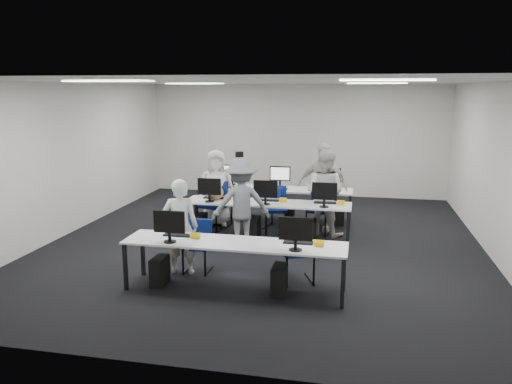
% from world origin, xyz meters
% --- Properties ---
extents(room, '(9.00, 9.02, 3.00)m').
position_xyz_m(room, '(0.00, 0.00, 1.50)').
color(room, black).
rests_on(room, ground).
extents(ceiling_panels, '(5.20, 4.60, 0.02)m').
position_xyz_m(ceiling_panels, '(0.00, 0.00, 2.98)').
color(ceiling_panels, white).
rests_on(ceiling_panels, room).
extents(desk_front, '(3.20, 0.70, 0.73)m').
position_xyz_m(desk_front, '(0.00, -2.40, 0.68)').
color(desk_front, white).
rests_on(desk_front, ground).
extents(desk_mid, '(3.20, 0.70, 0.73)m').
position_xyz_m(desk_mid, '(0.00, 0.20, 0.68)').
color(desk_mid, white).
rests_on(desk_mid, ground).
extents(desk_back, '(3.20, 0.70, 0.73)m').
position_xyz_m(desk_back, '(0.00, 1.60, 0.68)').
color(desk_back, white).
rests_on(desk_back, ground).
extents(equipment_front, '(2.51, 0.41, 1.19)m').
position_xyz_m(equipment_front, '(-0.19, -2.42, 0.36)').
color(equipment_front, '#0D65AA').
rests_on(equipment_front, desk_front).
extents(equipment_mid, '(2.91, 0.41, 1.19)m').
position_xyz_m(equipment_mid, '(-0.19, 0.18, 0.36)').
color(equipment_mid, white).
rests_on(equipment_mid, desk_mid).
extents(equipment_back, '(2.91, 0.41, 1.19)m').
position_xyz_m(equipment_back, '(0.19, 1.62, 0.36)').
color(equipment_back, white).
rests_on(equipment_back, desk_back).
extents(chair_0, '(0.40, 0.44, 0.82)m').
position_xyz_m(chair_0, '(-0.77, -1.74, 0.26)').
color(chair_0, navy).
rests_on(chair_0, ground).
extents(chair_1, '(0.60, 0.62, 0.92)m').
position_xyz_m(chair_1, '(0.83, -1.85, 0.29)').
color(chair_1, navy).
rests_on(chair_1, ground).
extents(chair_2, '(0.60, 0.63, 0.99)m').
position_xyz_m(chair_2, '(-1.23, 0.67, 0.31)').
color(chair_2, navy).
rests_on(chair_2, ground).
extents(chair_3, '(0.54, 0.57, 0.92)m').
position_xyz_m(chair_3, '(0.09, 0.69, 0.29)').
color(chair_3, navy).
rests_on(chair_3, ground).
extents(chair_4, '(0.58, 0.60, 0.92)m').
position_xyz_m(chair_4, '(0.98, 0.82, 0.29)').
color(chair_4, navy).
rests_on(chair_4, ground).
extents(chair_5, '(0.56, 0.59, 0.91)m').
position_xyz_m(chair_5, '(-1.20, 0.92, 0.29)').
color(chair_5, navy).
rests_on(chair_5, ground).
extents(chair_6, '(0.56, 0.59, 0.92)m').
position_xyz_m(chair_6, '(0.04, 1.00, 0.29)').
color(chair_6, navy).
rests_on(chair_6, ground).
extents(chair_7, '(0.52, 0.56, 0.93)m').
position_xyz_m(chair_7, '(1.02, 1.07, 0.29)').
color(chair_7, navy).
rests_on(chair_7, ground).
extents(handbag, '(0.40, 0.28, 0.31)m').
position_xyz_m(handbag, '(-1.06, 0.20, 0.89)').
color(handbag, '#99744F').
rests_on(handbag, desk_mid).
extents(student_0, '(0.61, 0.46, 1.52)m').
position_xyz_m(student_0, '(-1.00, -1.88, 0.76)').
color(student_0, silver).
rests_on(student_0, ground).
extents(student_1, '(1.01, 0.91, 1.71)m').
position_xyz_m(student_1, '(1.06, 0.72, 0.86)').
color(student_1, silver).
rests_on(student_1, ground).
extents(student_2, '(0.91, 0.73, 1.62)m').
position_xyz_m(student_2, '(-1.24, 0.96, 0.81)').
color(student_2, silver).
rests_on(student_2, ground).
extents(student_3, '(1.14, 0.70, 1.82)m').
position_xyz_m(student_3, '(0.98, 1.09, 0.91)').
color(student_3, silver).
rests_on(student_3, ground).
extents(photographer, '(1.22, 0.97, 1.65)m').
position_xyz_m(photographer, '(-0.37, -0.40, 0.82)').
color(photographer, gray).
rests_on(photographer, ground).
extents(dslr_camera, '(0.20, 0.22, 0.10)m').
position_xyz_m(dslr_camera, '(-0.44, -0.23, 1.70)').
color(dslr_camera, black).
rests_on(dslr_camera, photographer).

